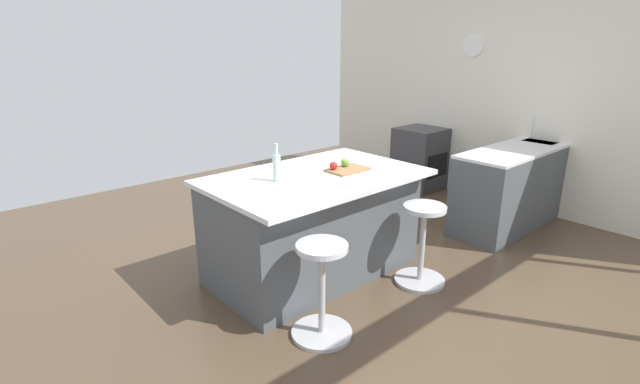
{
  "coord_description": "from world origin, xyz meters",
  "views": [
    {
      "loc": [
        2.71,
        2.75,
        2.01
      ],
      "look_at": [
        0.24,
        -0.03,
        0.79
      ],
      "focal_mm": 25.79,
      "sensor_mm": 36.0,
      "label": 1
    }
  ],
  "objects_px": {
    "kitchen_island": "(313,224)",
    "stool_middle": "(322,294)",
    "stool_by_window": "(422,247)",
    "water_bottle": "(277,167)",
    "cutting_board": "(348,170)",
    "apple_green": "(345,162)",
    "oven_range": "(420,159)",
    "apple_red": "(333,166)"
  },
  "relations": [
    {
      "from": "kitchen_island",
      "to": "water_bottle",
      "type": "xyz_separation_m",
      "value": [
        0.36,
        -0.03,
        0.59
      ]
    },
    {
      "from": "kitchen_island",
      "to": "stool_middle",
      "type": "height_order",
      "value": "kitchen_island"
    },
    {
      "from": "stool_middle",
      "to": "cutting_board",
      "type": "height_order",
      "value": "cutting_board"
    },
    {
      "from": "kitchen_island",
      "to": "apple_green",
      "type": "height_order",
      "value": "apple_green"
    },
    {
      "from": "oven_range",
      "to": "kitchen_island",
      "type": "distance_m",
      "value": 2.95
    },
    {
      "from": "stool_by_window",
      "to": "water_bottle",
      "type": "xyz_separation_m",
      "value": [
        0.93,
        -0.8,
        0.72
      ]
    },
    {
      "from": "stool_by_window",
      "to": "water_bottle",
      "type": "relative_size",
      "value": 2.28
    },
    {
      "from": "kitchen_island",
      "to": "stool_middle",
      "type": "distance_m",
      "value": 0.97
    },
    {
      "from": "stool_by_window",
      "to": "water_bottle",
      "type": "bearing_deg",
      "value": -40.4
    },
    {
      "from": "oven_range",
      "to": "kitchen_island",
      "type": "relative_size",
      "value": 0.47
    },
    {
      "from": "stool_by_window",
      "to": "apple_red",
      "type": "height_order",
      "value": "apple_red"
    },
    {
      "from": "stool_middle",
      "to": "cutting_board",
      "type": "bearing_deg",
      "value": -144.01
    },
    {
      "from": "stool_by_window",
      "to": "apple_red",
      "type": "bearing_deg",
      "value": -59.98
    },
    {
      "from": "stool_middle",
      "to": "apple_red",
      "type": "bearing_deg",
      "value": -137.48
    },
    {
      "from": "oven_range",
      "to": "stool_by_window",
      "type": "xyz_separation_m",
      "value": [
        2.22,
        1.69,
        -0.1
      ]
    },
    {
      "from": "stool_by_window",
      "to": "apple_green",
      "type": "distance_m",
      "value": 0.99
    },
    {
      "from": "stool_middle",
      "to": "apple_green",
      "type": "relative_size",
      "value": 9.58
    },
    {
      "from": "water_bottle",
      "to": "apple_green",
      "type": "bearing_deg",
      "value": 172.33
    },
    {
      "from": "apple_red",
      "to": "water_bottle",
      "type": "relative_size",
      "value": 0.23
    },
    {
      "from": "oven_range",
      "to": "apple_green",
      "type": "height_order",
      "value": "apple_green"
    },
    {
      "from": "oven_range",
      "to": "water_bottle",
      "type": "height_order",
      "value": "water_bottle"
    },
    {
      "from": "kitchen_island",
      "to": "apple_green",
      "type": "relative_size",
      "value": 24.75
    },
    {
      "from": "kitchen_island",
      "to": "stool_middle",
      "type": "relative_size",
      "value": 2.58
    },
    {
      "from": "kitchen_island",
      "to": "apple_red",
      "type": "distance_m",
      "value": 0.55
    },
    {
      "from": "apple_red",
      "to": "apple_green",
      "type": "xyz_separation_m",
      "value": [
        -0.15,
        -0.01,
        0.0
      ]
    },
    {
      "from": "oven_range",
      "to": "cutting_board",
      "type": "relative_size",
      "value": 2.41
    },
    {
      "from": "stool_middle",
      "to": "water_bottle",
      "type": "distance_m",
      "value": 1.1
    },
    {
      "from": "oven_range",
      "to": "apple_red",
      "type": "bearing_deg",
      "value": 20.75
    },
    {
      "from": "apple_green",
      "to": "stool_by_window",
      "type": "bearing_deg",
      "value": 109.65
    },
    {
      "from": "stool_by_window",
      "to": "stool_middle",
      "type": "relative_size",
      "value": 1.0
    },
    {
      "from": "stool_middle",
      "to": "water_bottle",
      "type": "height_order",
      "value": "water_bottle"
    },
    {
      "from": "oven_range",
      "to": "apple_red",
      "type": "distance_m",
      "value": 2.86
    },
    {
      "from": "kitchen_island",
      "to": "water_bottle",
      "type": "bearing_deg",
      "value": -4.52
    },
    {
      "from": "apple_red",
      "to": "stool_middle",
      "type": "bearing_deg",
      "value": 42.52
    },
    {
      "from": "oven_range",
      "to": "kitchen_island",
      "type": "height_order",
      "value": "kitchen_island"
    },
    {
      "from": "stool_by_window",
      "to": "stool_middle",
      "type": "xyz_separation_m",
      "value": [
        1.16,
        0.0,
        0.0
      ]
    },
    {
      "from": "stool_by_window",
      "to": "kitchen_island",
      "type": "bearing_deg",
      "value": -52.98
    },
    {
      "from": "apple_red",
      "to": "cutting_board",
      "type": "bearing_deg",
      "value": 154.97
    },
    {
      "from": "oven_range",
      "to": "water_bottle",
      "type": "distance_m",
      "value": 3.34
    },
    {
      "from": "stool_middle",
      "to": "apple_red",
      "type": "relative_size",
      "value": 10.04
    },
    {
      "from": "stool_middle",
      "to": "apple_green",
      "type": "xyz_separation_m",
      "value": [
        -0.91,
        -0.7,
        0.66
      ]
    },
    {
      "from": "cutting_board",
      "to": "apple_green",
      "type": "relative_size",
      "value": 4.84
    }
  ]
}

